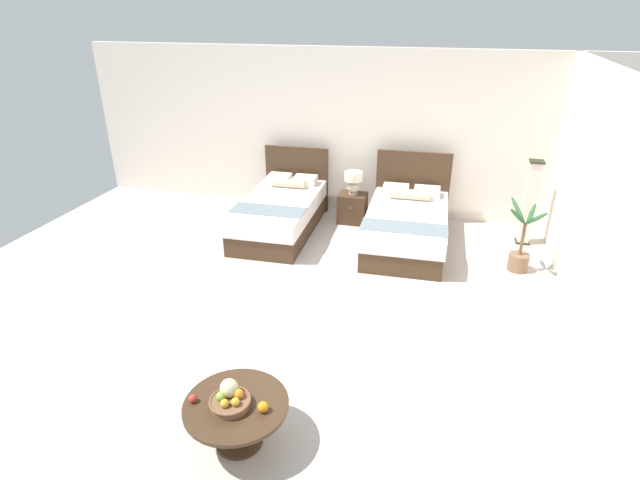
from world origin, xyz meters
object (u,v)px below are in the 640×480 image
at_px(table_lamp, 353,181).
at_px(loose_apple, 193,399).
at_px(loose_orange, 263,407).
at_px(coffee_table, 237,412).
at_px(bed_near_corner, 407,225).
at_px(fruit_bowl, 230,398).
at_px(potted_palm, 520,250).
at_px(floor_lamp_corner, 529,203).
at_px(nightstand, 352,208).
at_px(bed_near_window, 281,212).

height_order(table_lamp, loose_apple, table_lamp).
bearing_deg(loose_orange, coffee_table, 174.31).
xyz_separation_m(bed_near_corner, fruit_bowl, (-1.01, -4.39, 0.18)).
bearing_deg(potted_palm, bed_near_corner, 164.19).
xyz_separation_m(coffee_table, loose_apple, (-0.35, -0.07, 0.13)).
distance_m(loose_apple, floor_lamp_corner, 5.86).
height_order(bed_near_corner, coffee_table, bed_near_corner).
xyz_separation_m(coffee_table, loose_orange, (0.25, -0.02, 0.14)).
bearing_deg(coffee_table, loose_orange, -5.69).
bearing_deg(bed_near_corner, nightstand, 146.30).
bearing_deg(loose_orange, nightstand, 93.06).
distance_m(fruit_bowl, floor_lamp_corner, 5.66).
distance_m(bed_near_corner, coffee_table, 4.47).
height_order(bed_near_window, coffee_table, bed_near_window).
xyz_separation_m(bed_near_corner, potted_palm, (1.63, -0.46, -0.02)).
bearing_deg(table_lamp, nightstand, -90.00).
distance_m(fruit_bowl, potted_palm, 4.73).
bearing_deg(nightstand, bed_near_window, -148.40).
bearing_deg(bed_near_corner, potted_palm, -15.81).
distance_m(table_lamp, floor_lamp_corner, 2.79).
relative_size(bed_near_corner, loose_orange, 24.43).
distance_m(bed_near_window, loose_apple, 4.50).
xyz_separation_m(bed_near_corner, floor_lamp_corner, (1.80, 0.52, 0.34)).
height_order(bed_near_corner, table_lamp, bed_near_corner).
xyz_separation_m(nightstand, potted_palm, (2.62, -1.12, 0.05)).
xyz_separation_m(fruit_bowl, potted_palm, (2.64, 3.92, -0.19)).
height_order(coffee_table, loose_orange, loose_orange).
height_order(nightstand, table_lamp, table_lamp).
relative_size(bed_near_corner, potted_palm, 2.09).
bearing_deg(bed_near_window, table_lamp, 32.36).
distance_m(fruit_bowl, loose_orange, 0.29).
height_order(loose_apple, loose_orange, loose_orange).
xyz_separation_m(bed_near_window, table_lamp, (1.08, 0.68, 0.42)).
height_order(loose_apple, potted_palm, potted_palm).
height_order(bed_near_window, bed_near_corner, bed_near_corner).
relative_size(bed_near_corner, fruit_bowl, 6.30).
relative_size(table_lamp, fruit_bowl, 1.11).
height_order(loose_apple, floor_lamp_corner, floor_lamp_corner).
distance_m(table_lamp, potted_palm, 2.89).
bearing_deg(loose_apple, table_lamp, 86.30).
xyz_separation_m(table_lamp, loose_apple, (-0.33, -5.12, -0.28)).
height_order(nightstand, fruit_bowl, fruit_bowl).
bearing_deg(nightstand, coffee_table, -89.77).
xyz_separation_m(nightstand, floor_lamp_corner, (2.79, -0.14, 0.41)).
bearing_deg(potted_palm, floor_lamp_corner, 80.59).
relative_size(fruit_bowl, floor_lamp_corner, 0.26).
height_order(nightstand, loose_orange, loose_orange).
height_order(floor_lamp_corner, potted_palm, floor_lamp_corner).
bearing_deg(coffee_table, bed_near_corner, 77.46).
xyz_separation_m(loose_apple, loose_orange, (0.60, 0.05, 0.01)).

